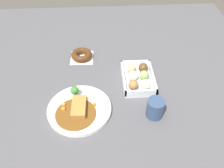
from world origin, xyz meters
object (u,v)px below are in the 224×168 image
donut_box (138,77)px  coffee_mug (155,108)px  chocolate_ring_donut (82,55)px  curry_plate (79,109)px

donut_box → coffee_mug: size_ratio=2.57×
coffee_mug → chocolate_ring_donut: bearing=-142.4°
curry_plate → chocolate_ring_donut: 0.36m
chocolate_ring_donut → curry_plate: bearing=0.1°
donut_box → coffee_mug: bearing=10.8°
curry_plate → coffee_mug: size_ratio=3.21×
curry_plate → donut_box: bearing=121.5°
chocolate_ring_donut → coffee_mug: bearing=37.6°
donut_box → coffee_mug: (0.20, 0.04, 0.02)m
chocolate_ring_donut → coffee_mug: 0.50m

